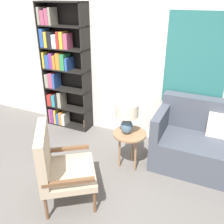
{
  "coord_description": "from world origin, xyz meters",
  "views": [
    {
      "loc": [
        1.29,
        -1.69,
        2.28
      ],
      "look_at": [
        0.08,
        0.97,
        0.9
      ],
      "focal_mm": 40.0,
      "sensor_mm": 36.0,
      "label": 1
    }
  ],
  "objects_px": {
    "bookshelf": "(61,68)",
    "couch": "(217,147)",
    "armchair": "(56,163)",
    "side_table": "(130,137)",
    "table_lamp": "(127,114)"
  },
  "relations": [
    {
      "from": "couch",
      "to": "table_lamp",
      "type": "bearing_deg",
      "value": -156.81
    },
    {
      "from": "bookshelf",
      "to": "couch",
      "type": "relative_size",
      "value": 1.28
    },
    {
      "from": "side_table",
      "to": "table_lamp",
      "type": "height_order",
      "value": "table_lamp"
    },
    {
      "from": "table_lamp",
      "to": "bookshelf",
      "type": "bearing_deg",
      "value": 154.32
    },
    {
      "from": "armchair",
      "to": "side_table",
      "type": "height_order",
      "value": "armchair"
    },
    {
      "from": "bookshelf",
      "to": "armchair",
      "type": "relative_size",
      "value": 2.27
    },
    {
      "from": "bookshelf",
      "to": "table_lamp",
      "type": "bearing_deg",
      "value": -25.68
    },
    {
      "from": "table_lamp",
      "to": "side_table",
      "type": "bearing_deg",
      "value": 33.53
    },
    {
      "from": "side_table",
      "to": "table_lamp",
      "type": "bearing_deg",
      "value": -146.47
    },
    {
      "from": "couch",
      "to": "side_table",
      "type": "distance_m",
      "value": 1.23
    },
    {
      "from": "bookshelf",
      "to": "couch",
      "type": "bearing_deg",
      "value": -5.22
    },
    {
      "from": "bookshelf",
      "to": "side_table",
      "type": "height_order",
      "value": "bookshelf"
    },
    {
      "from": "bookshelf",
      "to": "side_table",
      "type": "relative_size",
      "value": 3.95
    },
    {
      "from": "side_table",
      "to": "table_lamp",
      "type": "distance_m",
      "value": 0.36
    },
    {
      "from": "armchair",
      "to": "couch",
      "type": "height_order",
      "value": "armchair"
    }
  ]
}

